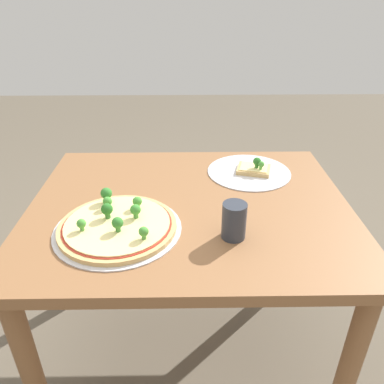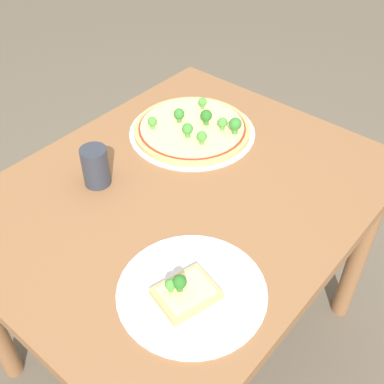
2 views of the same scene
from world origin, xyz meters
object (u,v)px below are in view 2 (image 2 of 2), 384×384
object	(u,v)px
drinking_cup	(96,166)
pizza_tray_whole	(193,128)
pizza_tray_slice	(189,291)
dining_table	(183,217)

from	to	relation	value
drinking_cup	pizza_tray_whole	bearing A→B (deg)	-7.24
pizza_tray_slice	drinking_cup	xyz separation A→B (m)	(0.11, 0.41, 0.04)
dining_table	drinking_cup	xyz separation A→B (m)	(-0.12, 0.19, 0.15)
dining_table	pizza_tray_slice	xyz separation A→B (m)	(-0.24, -0.22, 0.11)
dining_table	pizza_tray_slice	distance (m)	0.34
pizza_tray_slice	drinking_cup	size ratio (longest dim) A/B	2.92
pizza_tray_whole	drinking_cup	bearing A→B (deg)	172.76
pizza_tray_slice	pizza_tray_whole	bearing A→B (deg)	39.40
pizza_tray_whole	drinking_cup	xyz separation A→B (m)	(-0.33, 0.04, 0.04)
dining_table	pizza_tray_whole	size ratio (longest dim) A/B	2.80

